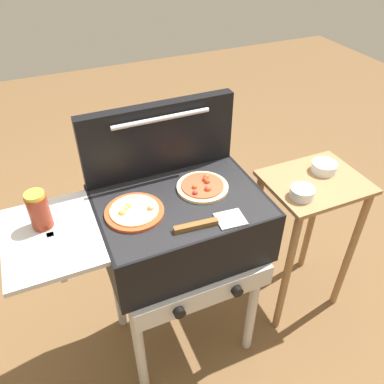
{
  "coord_description": "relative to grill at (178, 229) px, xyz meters",
  "views": [
    {
      "loc": [
        -0.42,
        -1.07,
        1.83
      ],
      "look_at": [
        0.05,
        0.0,
        0.92
      ],
      "focal_mm": 36.39,
      "sensor_mm": 36.0,
      "label": 1
    }
  ],
  "objects": [
    {
      "name": "spatula",
      "position": [
        0.06,
        -0.17,
        0.15
      ],
      "size": [
        0.26,
        0.1,
        0.02
      ],
      "color": "#B7BABF",
      "rests_on": "grill"
    },
    {
      "name": "sauce_jar",
      "position": [
        -0.48,
        0.06,
        0.21
      ],
      "size": [
        0.07,
        0.07,
        0.14
      ],
      "color": "maroon",
      "rests_on": "grill"
    },
    {
      "name": "pizza_pepperoni",
      "position": [
        0.12,
        0.03,
        0.15
      ],
      "size": [
        0.2,
        0.2,
        0.04
      ],
      "color": "beige",
      "rests_on": "grill"
    },
    {
      "name": "topping_bowl_far",
      "position": [
        0.54,
        -0.07,
        0.06
      ],
      "size": [
        0.1,
        0.1,
        0.04
      ],
      "color": "silver",
      "rests_on": "prep_table"
    },
    {
      "name": "pizza_cheese",
      "position": [
        -0.17,
        -0.0,
        0.15
      ],
      "size": [
        0.22,
        0.22,
        0.04
      ],
      "color": "#C64723",
      "rests_on": "grill"
    },
    {
      "name": "grill",
      "position": [
        0.0,
        0.0,
        0.0
      ],
      "size": [
        0.96,
        0.53,
        0.9
      ],
      "color": "black",
      "rests_on": "ground_plane"
    },
    {
      "name": "topping_bowl_near",
      "position": [
        0.75,
        0.05,
        0.06
      ],
      "size": [
        0.12,
        0.12,
        0.04
      ],
      "color": "silver",
      "rests_on": "prep_table"
    },
    {
      "name": "ground_plane",
      "position": [
        0.01,
        0.0,
        -0.76
      ],
      "size": [
        8.0,
        8.0,
        0.0
      ],
      "primitive_type": "plane",
      "color": "brown"
    },
    {
      "name": "prep_table",
      "position": [
        0.67,
        0.0,
        -0.19
      ],
      "size": [
        0.44,
        0.36,
        0.8
      ],
      "color": "olive",
      "rests_on": "ground_plane"
    },
    {
      "name": "grill_lid_open",
      "position": [
        0.01,
        0.22,
        0.3
      ],
      "size": [
        0.63,
        0.08,
        0.3
      ],
      "color": "black",
      "rests_on": "grill"
    }
  ]
}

